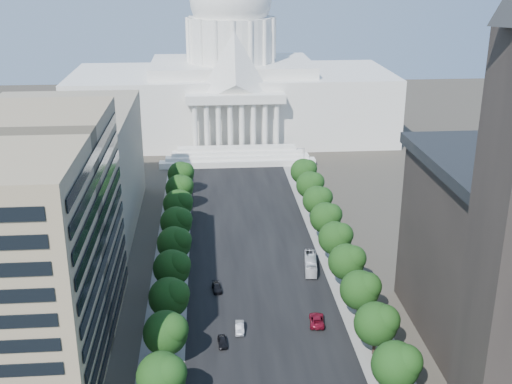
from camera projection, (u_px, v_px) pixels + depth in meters
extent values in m
cube|color=black|center=(250.00, 233.00, 161.73)|extent=(30.00, 260.00, 0.01)
cube|color=gray|center=(174.00, 236.00, 160.31)|extent=(8.00, 260.00, 0.02)
cube|color=gray|center=(324.00, 231.00, 163.15)|extent=(8.00, 260.00, 0.02)
cube|color=white|center=(232.00, 104.00, 246.35)|extent=(120.00, 50.00, 25.00)
cube|color=white|center=(232.00, 66.00, 241.36)|extent=(60.00, 40.00, 4.00)
cube|color=white|center=(235.00, 98.00, 218.33)|extent=(34.00, 8.00, 3.00)
cylinder|color=white|center=(231.00, 39.00, 237.92)|extent=(32.00, 32.00, 16.00)
ellipsoid|color=white|center=(231.00, 0.00, 233.11)|extent=(30.00, 30.00, 27.60)
cube|color=gray|center=(58.00, 169.00, 162.34)|extent=(38.00, 52.00, 30.00)
sphere|color=black|center=(161.00, 376.00, 96.49)|extent=(7.60, 7.60, 7.60)
sphere|color=black|center=(170.00, 373.00, 95.48)|extent=(5.32, 5.32, 5.32)
cylinder|color=#33261C|center=(167.00, 357.00, 109.33)|extent=(0.56, 0.56, 2.94)
sphere|color=black|center=(165.00, 333.00, 107.72)|extent=(7.60, 7.60, 7.60)
sphere|color=black|center=(173.00, 329.00, 106.71)|extent=(5.32, 5.32, 5.32)
cylinder|color=#33261C|center=(170.00, 319.00, 120.57)|extent=(0.56, 0.56, 2.94)
sphere|color=black|center=(169.00, 297.00, 118.95)|extent=(7.60, 7.60, 7.60)
sphere|color=black|center=(176.00, 294.00, 117.95)|extent=(5.32, 5.32, 5.32)
cylinder|color=#33261C|center=(173.00, 289.00, 131.80)|extent=(0.56, 0.56, 2.94)
sphere|color=black|center=(172.00, 268.00, 130.18)|extent=(7.60, 7.60, 7.60)
sphere|color=black|center=(178.00, 264.00, 129.18)|extent=(5.32, 5.32, 5.32)
cylinder|color=#33261C|center=(175.00, 263.00, 143.03)|extent=(0.56, 0.56, 2.94)
sphere|color=black|center=(174.00, 243.00, 141.41)|extent=(7.60, 7.60, 7.60)
sphere|color=black|center=(180.00, 240.00, 140.41)|extent=(5.32, 5.32, 5.32)
cylinder|color=#33261C|center=(177.00, 240.00, 154.26)|extent=(0.56, 0.56, 2.94)
sphere|color=black|center=(176.00, 222.00, 152.64)|extent=(7.60, 7.60, 7.60)
sphere|color=black|center=(181.00, 219.00, 151.64)|extent=(5.32, 5.32, 5.32)
cylinder|color=#33261C|center=(179.00, 221.00, 165.49)|extent=(0.56, 0.56, 2.94)
sphere|color=black|center=(178.00, 204.00, 163.88)|extent=(7.60, 7.60, 7.60)
sphere|color=black|center=(183.00, 201.00, 162.87)|extent=(5.32, 5.32, 5.32)
cylinder|color=#33261C|center=(180.00, 204.00, 176.73)|extent=(0.56, 0.56, 2.94)
sphere|color=black|center=(179.00, 188.00, 175.11)|extent=(7.60, 7.60, 7.60)
sphere|color=black|center=(184.00, 185.00, 174.10)|extent=(5.32, 5.32, 5.32)
cylinder|color=#33261C|center=(181.00, 190.00, 187.96)|extent=(0.56, 0.56, 2.94)
sphere|color=black|center=(181.00, 174.00, 186.34)|extent=(7.60, 7.60, 7.60)
sphere|color=black|center=(185.00, 171.00, 185.34)|extent=(5.32, 5.32, 5.32)
sphere|color=black|center=(395.00, 365.00, 99.18)|extent=(7.60, 7.60, 7.60)
sphere|color=black|center=(406.00, 361.00, 98.17)|extent=(5.32, 5.32, 5.32)
cylinder|color=#33261C|center=(374.00, 347.00, 112.03)|extent=(0.56, 0.56, 2.94)
sphere|color=black|center=(376.00, 324.00, 110.41)|extent=(7.60, 7.60, 7.60)
sphere|color=black|center=(385.00, 320.00, 109.41)|extent=(5.32, 5.32, 5.32)
cylinder|color=#33261C|center=(358.00, 311.00, 123.26)|extent=(0.56, 0.56, 2.94)
sphere|color=black|center=(360.00, 290.00, 121.64)|extent=(7.60, 7.60, 7.60)
sphere|color=black|center=(368.00, 286.00, 120.64)|extent=(5.32, 5.32, 5.32)
cylinder|color=#33261C|center=(345.00, 282.00, 134.49)|extent=(0.56, 0.56, 2.94)
sphere|color=black|center=(346.00, 262.00, 132.87)|extent=(7.60, 7.60, 7.60)
sphere|color=black|center=(354.00, 258.00, 131.87)|extent=(5.32, 5.32, 5.32)
cylinder|color=#33261C|center=(334.00, 257.00, 145.72)|extent=(0.56, 0.56, 2.94)
sphere|color=black|center=(335.00, 238.00, 144.11)|extent=(7.60, 7.60, 7.60)
sphere|color=black|center=(342.00, 235.00, 143.10)|extent=(5.32, 5.32, 5.32)
cylinder|color=#33261C|center=(325.00, 235.00, 156.95)|extent=(0.56, 0.56, 2.94)
sphere|color=black|center=(325.00, 218.00, 155.34)|extent=(7.60, 7.60, 7.60)
sphere|color=black|center=(331.00, 214.00, 154.33)|extent=(5.32, 5.32, 5.32)
cylinder|color=#33261C|center=(316.00, 217.00, 168.19)|extent=(0.56, 0.56, 2.94)
sphere|color=black|center=(317.00, 200.00, 166.57)|extent=(7.60, 7.60, 7.60)
sphere|color=black|center=(323.00, 197.00, 165.57)|extent=(5.32, 5.32, 5.32)
cylinder|color=#33261C|center=(309.00, 201.00, 179.42)|extent=(0.56, 0.56, 2.94)
sphere|color=black|center=(310.00, 185.00, 177.80)|extent=(7.60, 7.60, 7.60)
sphere|color=black|center=(315.00, 182.00, 176.80)|extent=(5.32, 5.32, 5.32)
cylinder|color=#33261C|center=(303.00, 186.00, 190.65)|extent=(0.56, 0.56, 2.94)
sphere|color=black|center=(303.00, 171.00, 189.03)|extent=(7.60, 7.60, 7.60)
sphere|color=black|center=(308.00, 168.00, 188.03)|extent=(5.32, 5.32, 5.32)
cylinder|color=gray|center=(391.00, 335.00, 110.24)|extent=(0.18, 0.18, 9.00)
cylinder|color=gray|center=(386.00, 313.00, 108.67)|extent=(2.40, 0.14, 0.14)
sphere|color=gray|center=(379.00, 314.00, 108.62)|extent=(0.44, 0.44, 0.44)
cylinder|color=gray|center=(358.00, 269.00, 133.64)|extent=(0.18, 0.18, 9.00)
cylinder|color=gray|center=(353.00, 250.00, 132.07)|extent=(2.40, 0.14, 0.14)
sphere|color=gray|center=(348.00, 251.00, 132.02)|extent=(0.44, 0.44, 0.44)
cylinder|color=gray|center=(334.00, 222.00, 157.04)|extent=(0.18, 0.18, 9.00)
cylinder|color=gray|center=(330.00, 206.00, 155.47)|extent=(2.40, 0.14, 0.14)
sphere|color=gray|center=(326.00, 207.00, 155.42)|extent=(0.44, 0.44, 0.44)
cylinder|color=gray|center=(317.00, 188.00, 180.44)|extent=(0.18, 0.18, 9.00)
cylinder|color=gray|center=(313.00, 174.00, 178.87)|extent=(2.40, 0.14, 0.14)
sphere|color=gray|center=(309.00, 174.00, 178.82)|extent=(0.44, 0.44, 0.44)
cylinder|color=gray|center=(304.00, 161.00, 203.84)|extent=(0.18, 0.18, 9.00)
cylinder|color=gray|center=(300.00, 149.00, 202.27)|extent=(2.40, 0.14, 0.14)
sphere|color=gray|center=(297.00, 149.00, 202.22)|extent=(0.44, 0.44, 0.44)
imported|color=black|center=(222.00, 342.00, 114.95)|extent=(1.89, 4.12, 1.37)
imported|color=#B7B9BF|center=(240.00, 328.00, 119.19)|extent=(1.74, 4.58, 1.49)
imported|color=maroon|center=(317.00, 320.00, 121.62)|extent=(3.38, 6.14, 1.63)
imported|color=black|center=(217.00, 288.00, 133.75)|extent=(2.32, 4.67, 1.30)
imported|color=white|center=(311.00, 264.00, 142.59)|extent=(3.75, 10.64, 2.90)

